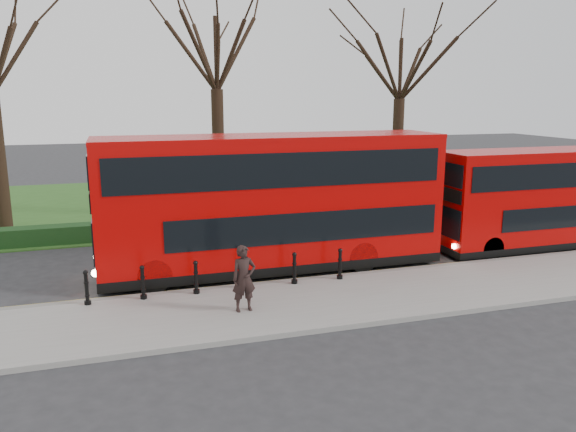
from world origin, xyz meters
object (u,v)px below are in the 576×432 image
object	(u,v)px
bollard_row	(222,275)
bus_lead	(273,203)
pedestrian	(244,278)
bus_rear	(553,198)

from	to	relation	value
bollard_row	bus_lead	distance (m)	3.59
bollard_row	pedestrian	bearing A→B (deg)	-80.29
bus_lead	bus_rear	bearing A→B (deg)	-1.66
bollard_row	pedestrian	distance (m)	1.90
bus_rear	bus_lead	bearing A→B (deg)	178.34
bollard_row	pedestrian	xyz separation A→B (m)	(0.31, -1.82, 0.46)
bus_rear	pedestrian	world-z (taller)	bus_rear
bus_rear	pedestrian	xyz separation A→B (m)	(-13.82, -3.62, -0.92)
bus_lead	pedestrian	bearing A→B (deg)	-116.31
bus_rear	pedestrian	size ratio (longest dim) A/B	5.29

